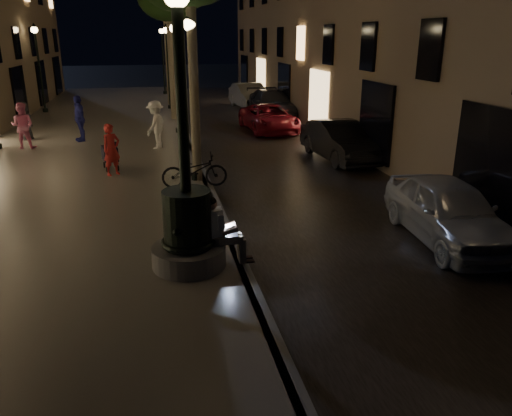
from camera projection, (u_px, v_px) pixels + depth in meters
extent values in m
plane|color=black|center=(188.00, 141.00, 21.84)|extent=(120.00, 120.00, 0.00)
cube|color=black|center=(255.00, 138.00, 22.42)|extent=(6.00, 45.00, 0.02)
cube|color=slate|center=(92.00, 142.00, 21.02)|extent=(8.00, 45.00, 0.20)
cube|color=#59595B|center=(188.00, 138.00, 21.80)|extent=(0.25, 45.00, 0.20)
cylinder|color=#59595B|center=(189.00, 256.00, 9.50)|extent=(1.40, 1.40, 0.40)
cylinder|color=black|center=(187.00, 219.00, 9.25)|extent=(0.90, 0.90, 1.10)
torus|color=black|center=(188.00, 241.00, 9.40)|extent=(1.04, 1.04, 0.10)
torus|color=black|center=(186.00, 199.00, 9.12)|extent=(0.89, 0.89, 0.09)
cylinder|color=black|center=(182.00, 102.00, 8.55)|extent=(0.20, 0.20, 3.20)
cube|color=tan|center=(217.00, 239.00, 9.51)|extent=(0.37, 0.24, 0.18)
cube|color=white|center=(214.00, 223.00, 9.39)|extent=(0.46, 0.26, 0.58)
sphere|color=tan|center=(211.00, 204.00, 9.26)|extent=(0.21, 0.21, 0.21)
sphere|color=black|center=(211.00, 202.00, 9.24)|extent=(0.21, 0.21, 0.21)
cube|color=tan|center=(231.00, 240.00, 9.47)|extent=(0.47, 0.13, 0.14)
cube|color=tan|center=(229.00, 237.00, 9.64)|extent=(0.47, 0.13, 0.14)
cube|color=tan|center=(242.00, 251.00, 9.60)|extent=(0.13, 0.12, 0.49)
cube|color=tan|center=(241.00, 247.00, 9.77)|extent=(0.13, 0.12, 0.49)
cube|color=black|center=(248.00, 261.00, 9.69)|extent=(0.26, 0.10, 0.03)
cube|color=black|center=(246.00, 258.00, 9.86)|extent=(0.26, 0.10, 0.03)
cube|color=black|center=(231.00, 234.00, 9.54)|extent=(0.24, 0.33, 0.02)
cube|color=black|center=(222.00, 230.00, 9.47)|extent=(0.09, 0.33, 0.22)
cube|color=#B2D7FF|center=(223.00, 230.00, 9.47)|extent=(0.06, 0.30, 0.18)
cylinder|color=#6B604C|center=(194.00, 96.00, 14.43)|extent=(0.28, 0.28, 5.00)
cylinder|color=#6B604C|center=(182.00, 78.00, 19.97)|extent=(0.28, 0.28, 5.10)
cylinder|color=#6B604C|center=(172.00, 71.00, 25.53)|extent=(0.28, 0.28, 4.90)
cylinder|color=#6B604C|center=(168.00, 62.00, 31.04)|extent=(0.28, 0.28, 5.20)
cylinder|color=black|center=(196.00, 176.00, 15.21)|extent=(0.28, 0.28, 0.20)
cylinder|color=black|center=(193.00, 107.00, 14.52)|extent=(0.12, 0.12, 4.40)
sphere|color=#FFD88C|center=(190.00, 25.00, 13.78)|extent=(0.36, 0.36, 0.36)
cone|color=black|center=(189.00, 15.00, 13.70)|extent=(0.30, 0.30, 0.22)
cylinder|color=black|center=(179.00, 130.00, 22.60)|extent=(0.28, 0.28, 0.20)
cylinder|color=black|center=(177.00, 83.00, 21.91)|extent=(0.12, 0.12, 4.40)
sphere|color=#FFD88C|center=(174.00, 28.00, 21.18)|extent=(0.36, 0.36, 0.36)
cone|color=black|center=(173.00, 22.00, 21.09)|extent=(0.30, 0.30, 0.22)
cylinder|color=black|center=(170.00, 107.00, 30.00)|extent=(0.28, 0.28, 0.20)
cylinder|color=black|center=(168.00, 71.00, 29.31)|extent=(0.12, 0.12, 4.40)
sphere|color=#FFD88C|center=(166.00, 30.00, 28.57)|extent=(0.36, 0.36, 0.36)
cone|color=black|center=(166.00, 25.00, 28.49)|extent=(0.30, 0.30, 0.22)
cylinder|color=black|center=(165.00, 92.00, 37.39)|extent=(0.28, 0.28, 0.20)
cylinder|color=black|center=(163.00, 63.00, 36.70)|extent=(0.12, 0.12, 4.40)
sphere|color=#FFD88C|center=(162.00, 31.00, 35.96)|extent=(0.36, 0.36, 0.36)
cone|color=black|center=(161.00, 27.00, 35.88)|extent=(0.30, 0.30, 0.22)
cylinder|color=black|center=(45.00, 110.00, 28.60)|extent=(0.28, 0.28, 0.20)
cylinder|color=black|center=(40.00, 72.00, 27.91)|extent=(0.12, 0.12, 4.40)
sphere|color=#FFD88C|center=(34.00, 30.00, 27.17)|extent=(0.36, 0.36, 0.36)
cone|color=black|center=(34.00, 25.00, 27.09)|extent=(0.30, 0.30, 0.22)
cube|color=black|center=(110.00, 153.00, 16.20)|extent=(0.59, 0.81, 0.44)
cube|color=black|center=(111.00, 146.00, 15.81)|extent=(0.42, 0.25, 0.29)
cylinder|color=black|center=(107.00, 169.00, 16.03)|extent=(0.08, 0.20, 0.20)
cylinder|color=black|center=(118.00, 168.00, 16.16)|extent=(0.08, 0.20, 0.20)
cylinder|color=black|center=(104.00, 165.00, 16.53)|extent=(0.08, 0.20, 0.20)
cylinder|color=black|center=(115.00, 164.00, 16.67)|extent=(0.08, 0.20, 0.20)
cylinder|color=black|center=(107.00, 139.00, 16.41)|extent=(0.12, 0.44, 0.27)
imported|color=#B5B9BD|center=(448.00, 211.00, 11.03)|extent=(1.99, 4.24, 1.40)
imported|color=black|center=(340.00, 141.00, 18.27)|extent=(1.80, 4.39, 1.41)
imported|color=maroon|center=(269.00, 118.00, 23.74)|extent=(2.34, 4.65, 1.26)
imported|color=#2A2A2F|center=(272.00, 104.00, 27.67)|extent=(2.19, 5.18, 1.49)
imported|color=gray|center=(249.00, 96.00, 31.30)|extent=(1.96, 4.76, 1.53)
imported|color=red|center=(112.00, 150.00, 15.50)|extent=(0.70, 0.66, 1.62)
imported|color=pink|center=(23.00, 126.00, 19.19)|extent=(0.95, 0.79, 1.76)
imported|color=white|center=(156.00, 125.00, 19.15)|extent=(1.15, 1.36, 1.83)
imported|color=navy|center=(79.00, 118.00, 20.51)|extent=(0.81, 1.19, 1.87)
imported|color=#2F2F34|center=(25.00, 121.00, 20.80)|extent=(0.63, 0.84, 1.57)
imported|color=black|center=(194.00, 170.00, 14.34)|extent=(1.88, 0.67, 0.99)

